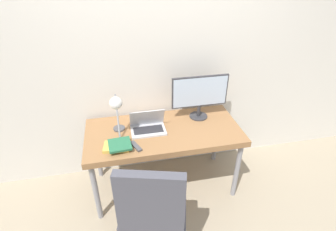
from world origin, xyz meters
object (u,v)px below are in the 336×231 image
(desk_lamp, at_px, (116,107))
(book_stack, at_px, (118,146))
(monitor, at_px, (200,94))
(office_chair, at_px, (153,209))
(laptop, at_px, (148,126))

(desk_lamp, distance_m, book_stack, 0.34)
(monitor, height_order, office_chair, monitor)
(laptop, height_order, office_chair, office_chair)
(office_chair, distance_m, book_stack, 0.65)
(monitor, relative_size, desk_lamp, 1.31)
(monitor, xyz_separation_m, book_stack, (-0.85, -0.36, -0.24))
(office_chair, relative_size, book_stack, 4.09)
(laptop, relative_size, desk_lamp, 0.76)
(laptop, relative_size, monitor, 0.58)
(laptop, xyz_separation_m, monitor, (0.55, 0.14, 0.22))
(monitor, height_order, desk_lamp, monitor)
(office_chair, height_order, book_stack, office_chair)
(laptop, bearing_deg, monitor, 14.43)
(monitor, xyz_separation_m, desk_lamp, (-0.83, -0.21, 0.06))
(book_stack, bearing_deg, office_chair, -70.27)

